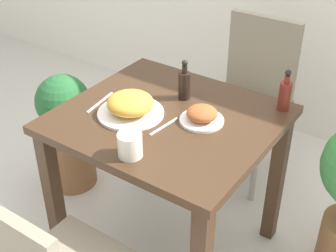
% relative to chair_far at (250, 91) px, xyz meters
% --- Properties ---
extents(ground_plane, '(16.00, 16.00, 0.00)m').
position_rel_chair_far_xyz_m(ground_plane, '(-0.01, -0.79, -0.50)').
color(ground_plane, beige).
extents(dining_table, '(0.85, 0.77, 0.73)m').
position_rel_chair_far_xyz_m(dining_table, '(-0.01, -0.79, 0.11)').
color(dining_table, '#3D2819').
rests_on(dining_table, ground_plane).
extents(chair_far, '(0.42, 0.42, 0.89)m').
position_rel_chair_far_xyz_m(chair_far, '(0.00, 0.00, 0.00)').
color(chair_far, gray).
rests_on(chair_far, ground_plane).
extents(food_plate, '(0.27, 0.27, 0.09)m').
position_rel_chair_far_xyz_m(food_plate, '(-0.14, -0.86, 0.28)').
color(food_plate, white).
rests_on(food_plate, dining_table).
extents(side_plate, '(0.18, 0.18, 0.06)m').
position_rel_chair_far_xyz_m(side_plate, '(0.13, -0.75, 0.26)').
color(side_plate, white).
rests_on(side_plate, dining_table).
extents(drink_cup, '(0.09, 0.09, 0.09)m').
position_rel_chair_far_xyz_m(drink_cup, '(0.04, -1.09, 0.28)').
color(drink_cup, silver).
rests_on(drink_cup, dining_table).
extents(sauce_bottle, '(0.05, 0.05, 0.18)m').
position_rel_chair_far_xyz_m(sauce_bottle, '(0.35, -0.47, 0.30)').
color(sauce_bottle, maroon).
rests_on(sauce_bottle, dining_table).
extents(condiment_bottle, '(0.05, 0.05, 0.18)m').
position_rel_chair_far_xyz_m(condiment_bottle, '(-0.03, -0.63, 0.30)').
color(condiment_bottle, black).
rests_on(condiment_bottle, dining_table).
extents(fork_utensil, '(0.04, 0.19, 0.00)m').
position_rel_chair_far_xyz_m(fork_utensil, '(-0.30, -0.86, 0.24)').
color(fork_utensil, silver).
rests_on(fork_utensil, dining_table).
extents(spoon_utensil, '(0.03, 0.16, 0.00)m').
position_rel_chair_far_xyz_m(spoon_utensil, '(0.03, -0.86, 0.24)').
color(spoon_utensil, silver).
rests_on(spoon_utensil, dining_table).
extents(potted_plant_left, '(0.28, 0.28, 0.66)m').
position_rel_chair_far_xyz_m(potted_plant_left, '(-0.73, -0.70, -0.16)').
color(potted_plant_left, brown).
rests_on(potted_plant_left, ground_plane).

